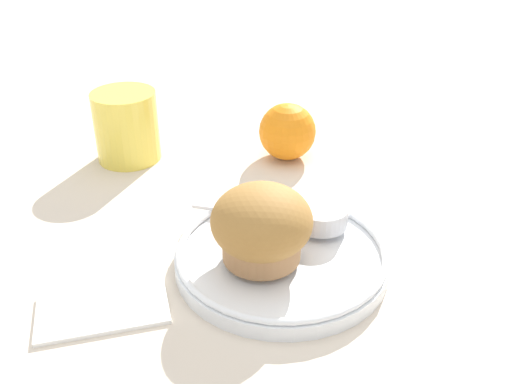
# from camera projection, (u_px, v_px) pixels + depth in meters

# --- Properties ---
(ground_plane) EXTENTS (3.00, 3.00, 0.00)m
(ground_plane) POSITION_uv_depth(u_px,v_px,m) (270.00, 254.00, 0.54)
(ground_plane) COLOR beige
(plate) EXTENTS (0.19, 0.19, 0.02)m
(plate) POSITION_uv_depth(u_px,v_px,m) (281.00, 257.00, 0.52)
(plate) COLOR white
(plate) RESTS_ON ground_plane
(muffin) EXTENTS (0.09, 0.09, 0.07)m
(muffin) POSITION_uv_depth(u_px,v_px,m) (262.00, 226.00, 0.48)
(muffin) COLOR #9E7047
(muffin) RESTS_ON plate
(cream_ramekin) EXTENTS (0.05, 0.05, 0.02)m
(cream_ramekin) POSITION_uv_depth(u_px,v_px,m) (321.00, 214.00, 0.54)
(cream_ramekin) COLOR silver
(cream_ramekin) RESTS_ON plate
(berry_pair) EXTENTS (0.03, 0.01, 0.01)m
(berry_pair) POSITION_uv_depth(u_px,v_px,m) (275.00, 221.00, 0.54)
(berry_pair) COLOR #4C194C
(berry_pair) RESTS_ON plate
(butter_knife) EXTENTS (0.14, 0.08, 0.00)m
(butter_knife) POSITION_uv_depth(u_px,v_px,m) (267.00, 212.00, 0.56)
(butter_knife) COLOR silver
(butter_knife) RESTS_ON plate
(orange_fruit) EXTENTS (0.07, 0.07, 0.07)m
(orange_fruit) POSITION_uv_depth(u_px,v_px,m) (287.00, 132.00, 0.69)
(orange_fruit) COLOR orange
(orange_fruit) RESTS_ON ground_plane
(juice_glass) EXTENTS (0.08, 0.08, 0.09)m
(juice_glass) POSITION_uv_depth(u_px,v_px,m) (126.00, 126.00, 0.69)
(juice_glass) COLOR #EAD14C
(juice_glass) RESTS_ON ground_plane
(folded_napkin) EXTENTS (0.11, 0.06, 0.01)m
(folded_napkin) POSITION_uv_depth(u_px,v_px,m) (102.00, 307.00, 0.47)
(folded_napkin) COLOR white
(folded_napkin) RESTS_ON ground_plane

